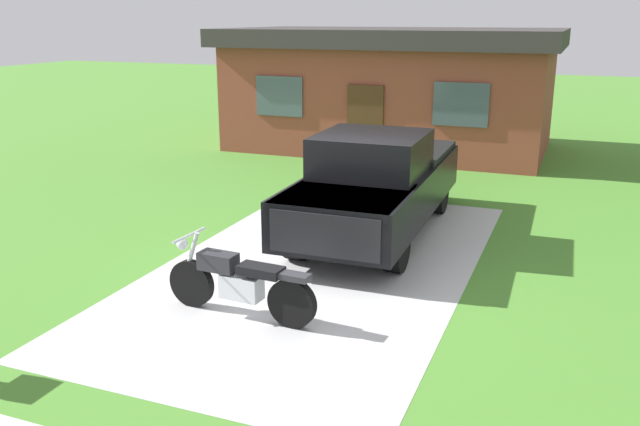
% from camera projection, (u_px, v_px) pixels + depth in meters
% --- Properties ---
extents(ground_plane, '(80.00, 80.00, 0.00)m').
position_uv_depth(ground_plane, '(320.00, 265.00, 10.78)').
color(ground_plane, '#4A862E').
extents(driveway_pad, '(4.68, 8.70, 0.01)m').
position_uv_depth(driveway_pad, '(320.00, 265.00, 10.78)').
color(driveway_pad, '#BDBDBD').
rests_on(driveway_pad, ground).
extents(motorcycle, '(2.21, 0.70, 1.09)m').
position_uv_depth(motorcycle, '(239.00, 283.00, 8.82)').
color(motorcycle, black).
rests_on(motorcycle, ground).
extents(pickup_truck, '(2.11, 5.67, 1.90)m').
position_uv_depth(pickup_truck, '(378.00, 181.00, 12.19)').
color(pickup_truck, black).
rests_on(pickup_truck, ground).
extents(neighbor_house, '(9.60, 5.60, 3.50)m').
position_uv_depth(neighbor_house, '(391.00, 88.00, 20.03)').
color(neighbor_house, brown).
rests_on(neighbor_house, ground).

